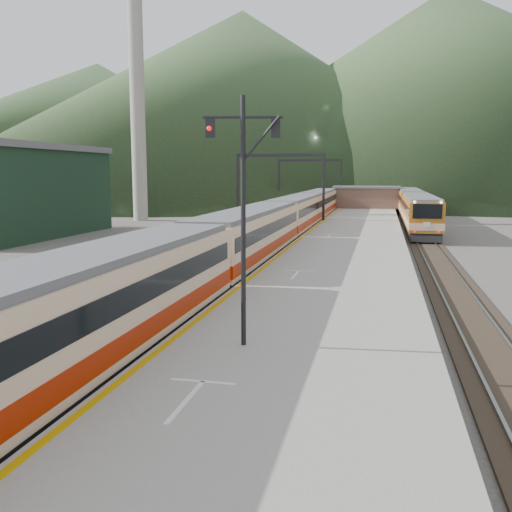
# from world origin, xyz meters

# --- Properties ---
(track_main) EXTENTS (2.60, 200.00, 0.23)m
(track_main) POSITION_xyz_m (0.00, 40.00, 0.07)
(track_main) COLOR black
(track_main) RESTS_ON ground
(track_far) EXTENTS (2.60, 200.00, 0.23)m
(track_far) POSITION_xyz_m (-5.00, 40.00, 0.07)
(track_far) COLOR black
(track_far) RESTS_ON ground
(track_second) EXTENTS (2.60, 200.00, 0.23)m
(track_second) POSITION_xyz_m (11.50, 40.00, 0.07)
(track_second) COLOR black
(track_second) RESTS_ON ground
(platform) EXTENTS (8.00, 100.00, 1.00)m
(platform) POSITION_xyz_m (5.60, 38.00, 0.50)
(platform) COLOR gray
(platform) RESTS_ON ground
(gantry_near) EXTENTS (9.55, 0.25, 8.00)m
(gantry_near) POSITION_xyz_m (-2.85, 55.00, 5.59)
(gantry_near) COLOR black
(gantry_near) RESTS_ON ground
(gantry_far) EXTENTS (9.55, 0.25, 8.00)m
(gantry_far) POSITION_xyz_m (-2.85, 80.00, 5.59)
(gantry_far) COLOR black
(gantry_far) RESTS_ON ground
(smokestack) EXTENTS (1.80, 1.80, 30.00)m
(smokestack) POSITION_xyz_m (-22.00, 62.00, 15.00)
(smokestack) COLOR #9E998E
(smokestack) RESTS_ON ground
(station_shed) EXTENTS (9.40, 4.40, 3.10)m
(station_shed) POSITION_xyz_m (5.60, 78.00, 2.57)
(station_shed) COLOR brown
(station_shed) RESTS_ON platform
(hill_a) EXTENTS (180.00, 180.00, 60.00)m
(hill_a) POSITION_xyz_m (-40.00, 190.00, 30.00)
(hill_a) COLOR #2F4523
(hill_a) RESTS_ON ground
(hill_b) EXTENTS (220.00, 220.00, 75.00)m
(hill_b) POSITION_xyz_m (30.00, 230.00, 37.50)
(hill_b) COLOR #2F4523
(hill_b) RESTS_ON ground
(hill_d) EXTENTS (200.00, 200.00, 55.00)m
(hill_d) POSITION_xyz_m (-120.00, 240.00, 27.50)
(hill_d) COLOR #2F4523
(hill_d) RESTS_ON ground
(main_train) EXTENTS (2.90, 79.53, 3.54)m
(main_train) POSITION_xyz_m (0.00, 38.64, 2.00)
(main_train) COLOR #E1B88E
(main_train) RESTS_ON track_main
(second_train) EXTENTS (2.85, 58.46, 3.48)m
(second_train) POSITION_xyz_m (11.50, 72.69, 1.97)
(second_train) COLOR #A86119
(second_train) RESTS_ON track_second
(signal_mast) EXTENTS (2.17, 0.58, 7.05)m
(signal_mast) POSITION_xyz_m (4.05, 10.30, 5.30)
(signal_mast) COLOR black
(signal_mast) RESTS_ON platform
(short_signal_b) EXTENTS (0.23, 0.17, 2.27)m
(short_signal_b) POSITION_xyz_m (-2.69, 24.50, 1.46)
(short_signal_b) COLOR black
(short_signal_b) RESTS_ON ground
(short_signal_c) EXTENTS (0.25, 0.21, 2.27)m
(short_signal_c) POSITION_xyz_m (-7.66, 16.74, 1.46)
(short_signal_c) COLOR black
(short_signal_c) RESTS_ON ground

